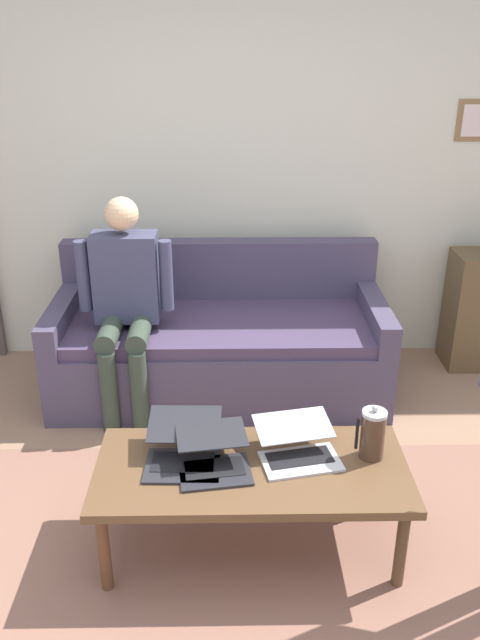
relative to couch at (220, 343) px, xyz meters
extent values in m
plane|color=#987257|center=(-0.09, 1.63, -0.31)|extent=(7.68, 7.68, 0.00)
cube|color=#8E614F|center=(-0.16, 1.54, -0.30)|extent=(3.31, 1.69, 0.01)
cube|color=beige|center=(-0.09, -0.57, 1.04)|extent=(7.04, 0.10, 2.70)
cube|color=olive|center=(-1.65, -0.52, 1.29)|extent=(0.30, 0.02, 0.26)
cube|color=silver|center=(-1.65, -0.51, 1.29)|extent=(0.23, 0.00, 0.19)
cube|color=#494159|center=(0.00, 0.04, -0.10)|extent=(2.03, 0.88, 0.42)
cube|color=#493A56|center=(0.00, 0.06, 0.15)|extent=(1.79, 0.80, 0.08)
cube|color=#494159|center=(0.00, -0.33, 0.34)|extent=(2.03, 0.14, 0.46)
cube|color=#494159|center=(-0.96, 0.04, 0.21)|extent=(0.12, 0.88, 0.20)
cube|color=#494159|center=(0.96, 0.04, 0.21)|extent=(0.12, 0.88, 0.20)
cube|color=brown|center=(-0.16, 1.44, 0.10)|extent=(1.33, 0.60, 0.04)
cylinder|color=brown|center=(-0.76, 1.68, -0.11)|extent=(0.05, 0.05, 0.39)
cylinder|color=brown|center=(0.45, 1.68, -0.11)|extent=(0.05, 0.05, 0.39)
cylinder|color=brown|center=(-0.76, 1.20, -0.11)|extent=(0.05, 0.05, 0.39)
cylinder|color=brown|center=(0.45, 1.20, -0.11)|extent=(0.05, 0.05, 0.39)
cube|color=#28282D|center=(0.00, 1.48, 0.13)|extent=(0.33, 0.26, 0.01)
cube|color=black|center=(0.00, 1.47, 0.14)|extent=(0.27, 0.17, 0.00)
cube|color=#28282D|center=(0.02, 1.37, 0.24)|extent=(0.32, 0.25, 0.02)
cube|color=white|center=(0.02, 1.37, 0.24)|extent=(0.29, 0.22, 0.01)
cube|color=silver|center=(-0.37, 1.41, 0.13)|extent=(0.37, 0.27, 0.01)
cube|color=black|center=(-0.36, 1.40, 0.14)|extent=(0.30, 0.18, 0.00)
cube|color=silver|center=(-0.34, 1.30, 0.23)|extent=(0.36, 0.25, 0.04)
cube|color=white|center=(-0.34, 1.30, 0.23)|extent=(0.33, 0.23, 0.04)
cube|color=#28282D|center=(0.14, 1.44, 0.13)|extent=(0.32, 0.25, 0.01)
cube|color=black|center=(0.14, 1.42, 0.14)|extent=(0.27, 0.15, 0.00)
cube|color=#28282D|center=(0.13, 1.30, 0.25)|extent=(0.32, 0.23, 0.05)
cube|color=black|center=(0.13, 1.30, 0.25)|extent=(0.29, 0.21, 0.04)
cylinder|color=#4C3323|center=(-0.67, 1.37, 0.23)|extent=(0.11, 0.11, 0.21)
cylinder|color=#B7B7BC|center=(-0.67, 1.37, 0.34)|extent=(0.11, 0.11, 0.02)
sphere|color=#B2B2B7|center=(-0.67, 1.37, 0.37)|extent=(0.03, 0.03, 0.03)
cube|color=black|center=(-0.61, 1.37, 0.24)|extent=(0.01, 0.01, 0.15)
cube|color=brown|center=(-1.75, -0.29, 0.09)|extent=(0.42, 0.32, 0.80)
cylinder|color=#354135|center=(0.45, 0.50, -0.06)|extent=(0.10, 0.10, 0.50)
cylinder|color=#354135|center=(0.62, 0.50, -0.06)|extent=(0.10, 0.10, 0.50)
cylinder|color=#354135|center=(0.45, 0.32, 0.24)|extent=(0.12, 0.40, 0.12)
cylinder|color=#354135|center=(0.62, 0.32, 0.24)|extent=(0.12, 0.40, 0.12)
cube|color=#41415D|center=(0.53, 0.14, 0.50)|extent=(0.37, 0.20, 0.52)
cylinder|color=#41415D|center=(0.30, 0.19, 0.53)|extent=(0.08, 0.08, 0.42)
cylinder|color=#41415D|center=(0.77, 0.19, 0.53)|extent=(0.08, 0.08, 0.42)
sphere|color=beige|center=(0.53, 0.14, 0.88)|extent=(0.19, 0.19, 0.19)
camera|label=1|loc=(-0.07, 3.71, 1.83)|focal=36.65mm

